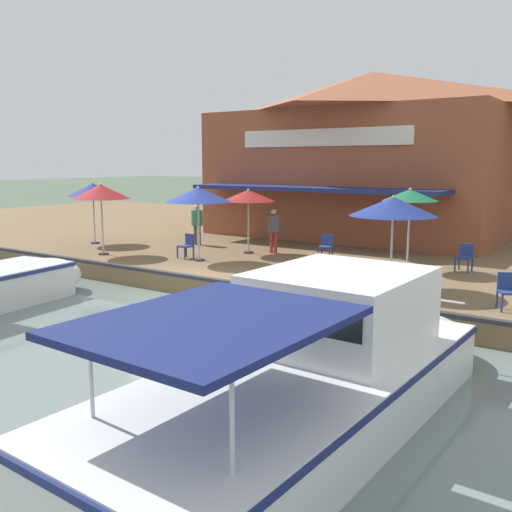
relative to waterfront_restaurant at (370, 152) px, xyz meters
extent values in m
plane|color=#4C5B47|center=(13.52, 0.04, -4.43)|extent=(220.00, 220.00, 0.00)
cube|color=brown|center=(2.52, 0.04, -4.13)|extent=(22.00, 56.00, 0.60)
cube|color=#2D2D33|center=(13.42, 0.04, -3.78)|extent=(0.20, 50.40, 0.10)
cube|color=brown|center=(-0.02, 0.00, -1.03)|extent=(9.67, 12.71, 5.61)
pyramid|color=#9E5638|center=(-0.02, 0.00, 2.74)|extent=(10.15, 13.34, 1.92)
cube|color=navy|center=(5.71, 0.00, -1.53)|extent=(1.80, 10.80, 0.16)
cube|color=silver|center=(4.85, 0.00, 0.52)|extent=(0.08, 7.62, 0.70)
cylinder|color=#B7B7B7|center=(11.42, 5.62, -2.69)|extent=(0.06, 0.06, 2.28)
cylinder|color=#2D2D33|center=(11.42, 5.62, -3.80)|extent=(0.36, 0.36, 0.06)
cone|color=navy|center=(11.42, 5.62, -1.62)|extent=(2.29, 2.29, 0.50)
cone|color=yellow|center=(11.42, 5.62, -1.60)|extent=(1.42, 1.42, 0.40)
sphere|color=yellow|center=(11.42, 5.62, -1.38)|extent=(0.08, 0.08, 0.08)
cylinder|color=#B7B7B7|center=(8.63, -0.99, -2.73)|extent=(0.06, 0.06, 2.21)
cylinder|color=#2D2D33|center=(8.63, -0.99, -3.80)|extent=(0.36, 0.36, 0.06)
cone|color=maroon|center=(8.63, -0.99, -1.69)|extent=(1.99, 1.99, 0.42)
cone|color=white|center=(8.63, -0.99, -1.67)|extent=(1.23, 1.23, 0.34)
sphere|color=white|center=(8.63, -0.99, -1.48)|extent=(0.08, 0.08, 0.08)
cylinder|color=#B7B7B7|center=(8.40, 5.01, -2.63)|extent=(0.06, 0.06, 2.40)
cylinder|color=#2D2D33|center=(8.40, 5.01, -3.80)|extent=(0.36, 0.36, 0.06)
cone|color=#19663D|center=(8.40, 5.01, -1.48)|extent=(1.72, 1.72, 0.37)
cone|color=silver|center=(8.40, 5.01, -1.46)|extent=(1.07, 1.07, 0.29)
sphere|color=silver|center=(8.40, 5.01, -1.30)|extent=(0.08, 0.08, 0.08)
cylinder|color=#B7B7B7|center=(10.14, -7.77, -2.67)|extent=(0.06, 0.06, 2.32)
cylinder|color=#2D2D33|center=(10.14, -7.77, -3.80)|extent=(0.36, 0.36, 0.06)
cone|color=navy|center=(10.14, -7.77, -1.59)|extent=(2.09, 2.09, 0.52)
cone|color=yellow|center=(10.14, -7.77, -1.57)|extent=(1.29, 1.29, 0.42)
sphere|color=yellow|center=(10.14, -7.77, -1.33)|extent=(0.08, 0.08, 0.08)
cylinder|color=#B7B7B7|center=(11.91, -5.21, -2.64)|extent=(0.06, 0.06, 2.38)
cylinder|color=#2D2D33|center=(11.91, -5.21, -3.80)|extent=(0.36, 0.36, 0.06)
cone|color=maroon|center=(11.91, -5.21, -1.52)|extent=(2.08, 2.08, 0.52)
cone|color=white|center=(11.91, -5.21, -1.50)|extent=(1.29, 1.29, 0.41)
sphere|color=white|center=(11.91, -5.21, -1.27)|extent=(0.08, 0.08, 0.08)
cylinder|color=#B7B7B7|center=(10.94, -1.45, -2.66)|extent=(0.06, 0.06, 2.34)
cylinder|color=#2D2D33|center=(10.94, -1.45, -3.80)|extent=(0.36, 0.36, 0.06)
cone|color=navy|center=(10.94, -1.45, -1.56)|extent=(2.23, 2.23, 0.49)
cone|color=white|center=(10.94, -1.45, -1.54)|extent=(1.38, 1.38, 0.39)
sphere|color=white|center=(10.94, -1.45, -1.32)|extent=(0.08, 0.08, 0.08)
cube|color=navy|center=(11.04, -2.01, -3.62)|extent=(0.05, 0.05, 0.42)
cube|color=navy|center=(10.98, -2.41, -3.62)|extent=(0.05, 0.05, 0.42)
cube|color=navy|center=(10.64, -1.95, -3.62)|extent=(0.05, 0.05, 0.42)
cube|color=navy|center=(10.58, -2.35, -3.62)|extent=(0.05, 0.05, 0.42)
cube|color=navy|center=(10.81, -2.18, -3.40)|extent=(0.50, 0.50, 0.05)
cube|color=navy|center=(10.61, -2.15, -3.18)|extent=(0.11, 0.44, 0.40)
cube|color=navy|center=(8.00, 6.78, -3.62)|extent=(0.04, 0.04, 0.42)
cube|color=navy|center=(7.98, 6.38, -3.62)|extent=(0.04, 0.04, 0.42)
cube|color=navy|center=(7.60, 6.80, -3.62)|extent=(0.04, 0.04, 0.42)
cube|color=navy|center=(7.58, 6.40, -3.62)|extent=(0.04, 0.04, 0.42)
cube|color=navy|center=(7.79, 6.59, -3.40)|extent=(0.46, 0.46, 0.05)
cube|color=navy|center=(7.59, 6.60, -3.18)|extent=(0.06, 0.44, 0.40)
cube|color=navy|center=(8.27, 2.19, -3.62)|extent=(0.05, 0.05, 0.42)
cube|color=navy|center=(8.34, 1.79, -3.62)|extent=(0.05, 0.05, 0.42)
cube|color=navy|center=(7.87, 2.11, -3.62)|extent=(0.05, 0.05, 0.42)
cube|color=navy|center=(7.95, 1.72, -3.62)|extent=(0.05, 0.05, 0.42)
cube|color=navy|center=(8.11, 1.95, -3.40)|extent=(0.52, 0.52, 0.05)
cube|color=navy|center=(7.91, 1.91, -3.18)|extent=(0.12, 0.44, 0.40)
cube|color=navy|center=(12.33, 8.62, -3.62)|extent=(0.05, 0.05, 0.42)
cube|color=navy|center=(11.98, 8.44, -3.62)|extent=(0.05, 0.05, 0.42)
cube|color=navy|center=(12.07, 8.70, -3.40)|extent=(0.59, 0.59, 0.05)
cube|color=navy|center=(11.89, 8.61, -3.18)|extent=(0.24, 0.41, 0.40)
cylinder|color=#4C4C56|center=(8.02, -4.10, -3.43)|extent=(0.13, 0.13, 0.79)
cylinder|color=#4C4C56|center=(7.95, -3.95, -3.43)|extent=(0.13, 0.13, 0.79)
cylinder|color=#337547|center=(7.98, -4.03, -2.72)|extent=(0.46, 0.46, 0.63)
sphere|color=tan|center=(7.98, -4.03, -2.30)|extent=(0.22, 0.22, 0.22)
cylinder|color=#B23338|center=(8.10, -0.32, -3.43)|extent=(0.13, 0.13, 0.80)
cylinder|color=#B23338|center=(8.04, -0.17, -3.43)|extent=(0.13, 0.13, 0.80)
cylinder|color=#4C4C56|center=(8.07, -0.25, -2.71)|extent=(0.47, 0.47, 0.63)
sphere|color=#DBB28E|center=(8.07, -0.25, -2.29)|extent=(0.22, 0.22, 0.22)
cube|color=white|center=(18.99, 7.14, -3.88)|extent=(7.67, 3.20, 0.94)
ellipsoid|color=white|center=(15.20, 7.25, -3.88)|extent=(2.76, 2.90, 0.94)
cube|color=navy|center=(18.99, 7.14, -3.49)|extent=(7.76, 3.24, 0.10)
cube|color=white|center=(17.65, 7.18, -2.80)|extent=(2.74, 2.45, 1.22)
cube|color=black|center=(18.96, 7.14, -2.65)|extent=(0.12, 2.08, 0.43)
cube|color=navy|center=(20.77, 7.08, -2.31)|extent=(3.29, 2.62, 0.09)
cylinder|color=silver|center=(21.77, 8.09, -2.86)|extent=(0.05, 0.05, 1.10)
cylinder|color=silver|center=(21.71, 6.02, -2.86)|extent=(0.05, 0.05, 1.10)
cylinder|color=silver|center=(14.89, 7.26, -3.11)|extent=(0.11, 2.37, 0.04)
ellipsoid|color=silver|center=(15.34, -3.66, -3.85)|extent=(1.91, 2.18, 1.00)
camera|label=1|loc=(25.77, 11.11, -0.48)|focal=40.00mm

